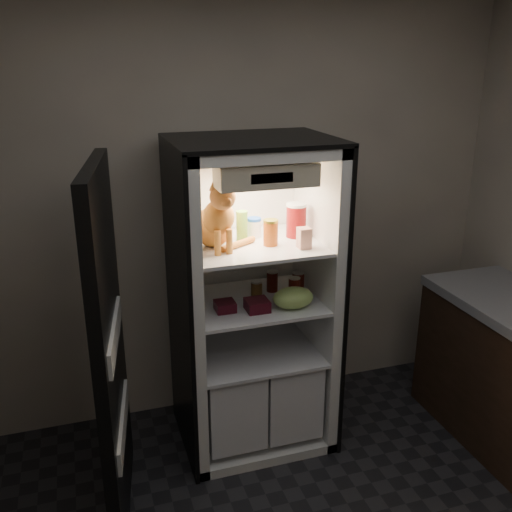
% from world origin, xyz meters
% --- Properties ---
extents(room_shell, '(3.60, 3.60, 3.60)m').
position_xyz_m(room_shell, '(0.00, 0.00, 1.62)').
color(room_shell, white).
rests_on(room_shell, floor).
extents(refrigerator, '(0.90, 0.72, 1.88)m').
position_xyz_m(refrigerator, '(0.00, 1.38, 0.79)').
color(refrigerator, white).
rests_on(refrigerator, floor).
extents(fridge_door, '(0.19, 0.87, 1.85)m').
position_xyz_m(fridge_door, '(-0.85, 0.96, 0.91)').
color(fridge_door, black).
rests_on(fridge_door, floor).
extents(tabby_cat, '(0.36, 0.40, 0.42)m').
position_xyz_m(tabby_cat, '(-0.22, 1.30, 1.45)').
color(tabby_cat, '#B55C17').
rests_on(tabby_cat, refrigerator).
extents(parmesan_shaker, '(0.07, 0.07, 0.17)m').
position_xyz_m(parmesan_shaker, '(-0.05, 1.39, 1.38)').
color(parmesan_shaker, green).
rests_on(parmesan_shaker, refrigerator).
extents(mayo_tub, '(0.08, 0.08, 0.11)m').
position_xyz_m(mayo_tub, '(0.04, 1.43, 1.35)').
color(mayo_tub, white).
rests_on(mayo_tub, refrigerator).
extents(salsa_jar, '(0.08, 0.08, 0.15)m').
position_xyz_m(salsa_jar, '(0.08, 1.26, 1.36)').
color(salsa_jar, '#9A190E').
rests_on(salsa_jar, refrigerator).
extents(pepper_jar, '(0.12, 0.12, 0.20)m').
position_xyz_m(pepper_jar, '(0.27, 1.36, 1.39)').
color(pepper_jar, maroon).
rests_on(pepper_jar, refrigerator).
extents(cream_carton, '(0.07, 0.07, 0.12)m').
position_xyz_m(cream_carton, '(0.23, 1.15, 1.35)').
color(cream_carton, white).
rests_on(cream_carton, refrigerator).
extents(soda_can_a, '(0.07, 0.07, 0.13)m').
position_xyz_m(soda_can_a, '(0.15, 1.42, 1.00)').
color(soda_can_a, black).
rests_on(soda_can_a, refrigerator).
extents(soda_can_b, '(0.07, 0.07, 0.13)m').
position_xyz_m(soda_can_b, '(0.28, 1.33, 1.01)').
color(soda_can_b, black).
rests_on(soda_can_b, refrigerator).
extents(soda_can_c, '(0.07, 0.07, 0.13)m').
position_xyz_m(soda_can_c, '(0.23, 1.28, 1.00)').
color(soda_can_c, black).
rests_on(soda_can_c, refrigerator).
extents(condiment_jar, '(0.07, 0.07, 0.09)m').
position_xyz_m(condiment_jar, '(0.03, 1.38, 0.99)').
color(condiment_jar, brown).
rests_on(condiment_jar, refrigerator).
extents(grape_bag, '(0.24, 0.17, 0.12)m').
position_xyz_m(grape_bag, '(0.18, 1.15, 1.00)').
color(grape_bag, '#8BB554').
rests_on(grape_bag, refrigerator).
extents(berry_box_left, '(0.11, 0.11, 0.06)m').
position_xyz_m(berry_box_left, '(-0.20, 1.23, 0.97)').
color(berry_box_left, '#550E1D').
rests_on(berry_box_left, refrigerator).
extents(berry_box_right, '(0.13, 0.13, 0.06)m').
position_xyz_m(berry_box_right, '(-0.03, 1.18, 0.97)').
color(berry_box_right, '#550E1D').
rests_on(berry_box_right, refrigerator).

